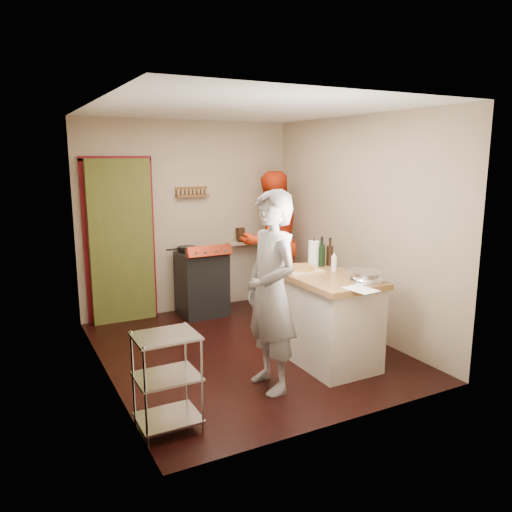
# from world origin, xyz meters

# --- Properties ---
(floor) EXTENTS (3.50, 3.50, 0.00)m
(floor) POSITION_xyz_m (0.00, 0.00, 0.00)
(floor) COLOR black
(floor) RESTS_ON ground
(back_wall) EXTENTS (3.00, 0.44, 2.60)m
(back_wall) POSITION_xyz_m (-0.64, 1.78, 1.13)
(back_wall) COLOR tan
(back_wall) RESTS_ON ground
(left_wall) EXTENTS (0.04, 3.50, 2.60)m
(left_wall) POSITION_xyz_m (-1.50, 0.00, 1.30)
(left_wall) COLOR tan
(left_wall) RESTS_ON ground
(right_wall) EXTENTS (0.04, 3.50, 2.60)m
(right_wall) POSITION_xyz_m (1.50, 0.00, 1.30)
(right_wall) COLOR tan
(right_wall) RESTS_ON ground
(ceiling) EXTENTS (3.00, 3.50, 0.02)m
(ceiling) POSITION_xyz_m (0.00, 0.00, 2.61)
(ceiling) COLOR white
(ceiling) RESTS_ON back_wall
(stove) EXTENTS (0.60, 0.63, 1.00)m
(stove) POSITION_xyz_m (0.05, 1.42, 0.45)
(stove) COLOR black
(stove) RESTS_ON ground
(wire_shelving) EXTENTS (0.48, 0.40, 0.80)m
(wire_shelving) POSITION_xyz_m (-1.28, -1.20, 0.44)
(wire_shelving) COLOR silver
(wire_shelving) RESTS_ON ground
(island) EXTENTS (0.72, 1.39, 1.24)m
(island) POSITION_xyz_m (0.62, -0.62, 0.49)
(island) COLOR beige
(island) RESTS_ON ground
(person_stripe) EXTENTS (0.45, 0.68, 1.84)m
(person_stripe) POSITION_xyz_m (-0.20, -0.93, 0.92)
(person_stripe) COLOR silver
(person_stripe) RESTS_ON ground
(person_red) EXTENTS (1.01, 0.83, 1.93)m
(person_red) POSITION_xyz_m (0.98, 1.20, 0.96)
(person_red) COLOR red
(person_red) RESTS_ON ground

